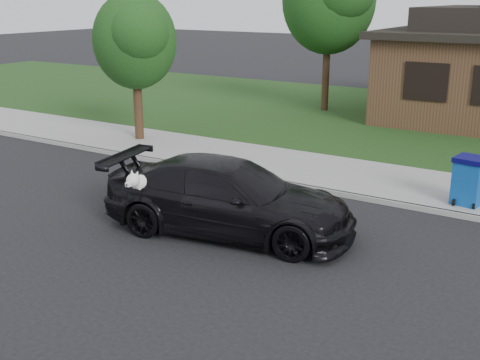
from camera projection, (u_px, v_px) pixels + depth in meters
The scene contains 7 objects.
ground at pixel (258, 244), 11.54m from camera, with size 120.00×120.00×0.00m, color black.
sidewalk at pixel (355, 177), 15.57m from camera, with size 60.00×3.00×0.12m, color gray.
curb at pixel (332, 192), 14.36m from camera, with size 60.00×0.12×0.12m, color gray.
lawn at pixel (437, 123), 22.06m from camera, with size 60.00×13.00×0.13m, color #193814.
sedan at pixel (228, 197), 11.90m from camera, with size 5.33×2.90×1.47m.
recycling_bin at pixel (469, 180), 13.24m from camera, with size 0.73×0.74×1.07m.
tree_2 at pixel (136, 39), 18.46m from camera, with size 2.73×2.60×4.59m.
Camera 1 is at (5.36, -9.23, 4.56)m, focal length 45.00 mm.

